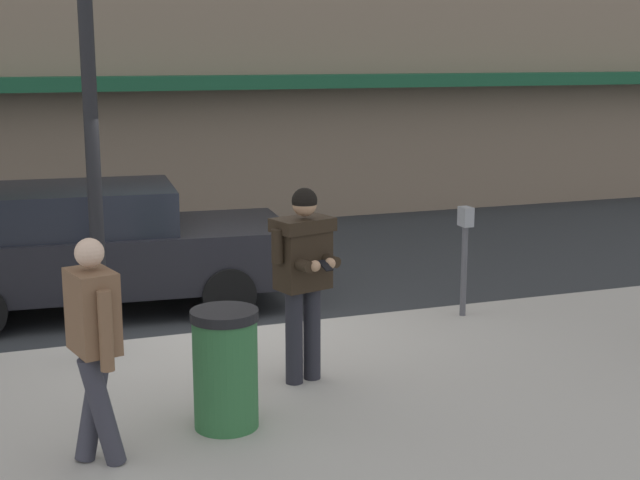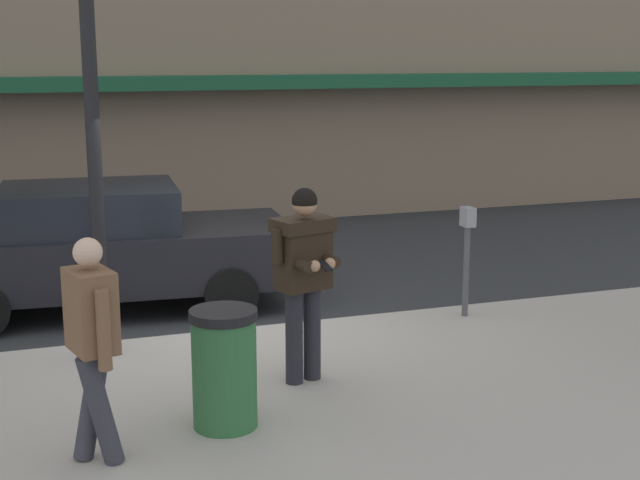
% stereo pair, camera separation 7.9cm
% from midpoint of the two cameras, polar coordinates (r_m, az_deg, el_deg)
% --- Properties ---
extents(ground_plane, '(80.00, 80.00, 0.00)m').
position_cam_midpoint_polar(ground_plane, '(10.08, -7.00, -6.18)').
color(ground_plane, '#2B2D30').
extents(sidewalk, '(32.00, 5.30, 0.14)m').
position_cam_midpoint_polar(sidewalk, '(7.81, 5.10, -11.08)').
color(sidewalk, '#A8A399').
rests_on(sidewalk, ground).
extents(curb_paint_line, '(28.00, 0.12, 0.01)m').
position_cam_midpoint_polar(curb_paint_line, '(10.37, -1.64, -5.55)').
color(curb_paint_line, silver).
rests_on(curb_paint_line, ground).
extents(parked_sedan_mid, '(4.63, 2.19, 1.54)m').
position_cam_midpoint_polar(parked_sedan_mid, '(11.19, -14.12, -0.44)').
color(parked_sedan_mid, black).
rests_on(parked_sedan_mid, ground).
extents(man_texting_on_phone, '(0.63, 0.64, 1.81)m').
position_cam_midpoint_polar(man_texting_on_phone, '(8.01, -1.34, -1.54)').
color(man_texting_on_phone, '#23232B').
rests_on(man_texting_on_phone, sidewalk).
extents(pedestrian_dark_coat, '(0.40, 0.58, 1.70)m').
position_cam_midpoint_polar(pedestrian_dark_coat, '(6.66, -14.60, -6.04)').
color(pedestrian_dark_coat, '#33333D').
rests_on(pedestrian_dark_coat, sidewalk).
extents(street_lamp_post, '(0.36, 0.36, 4.88)m').
position_cam_midpoint_polar(street_lamp_post, '(8.75, -14.93, 11.69)').
color(street_lamp_post, black).
rests_on(street_lamp_post, sidewalk).
extents(parking_meter, '(0.12, 0.18, 1.27)m').
position_cam_midpoint_polar(parking_meter, '(10.24, 9.03, -0.33)').
color(parking_meter, '#4C4C51').
rests_on(parking_meter, sidewalk).
extents(trash_bin, '(0.55, 0.55, 0.98)m').
position_cam_midpoint_polar(trash_bin, '(7.25, -6.38, -8.17)').
color(trash_bin, '#2D6638').
rests_on(trash_bin, sidewalk).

